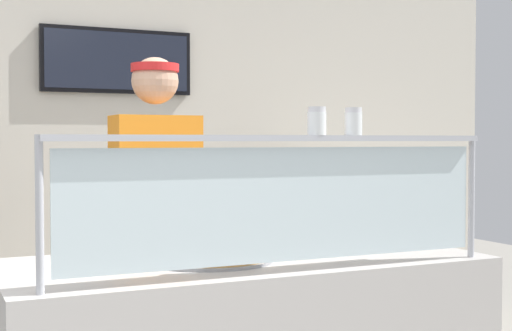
{
  "coord_description": "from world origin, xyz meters",
  "views": [
    {
      "loc": [
        -0.21,
        -2.06,
        1.39
      ],
      "look_at": [
        0.95,
        0.43,
        1.29
      ],
      "focal_mm": 50.88,
      "sensor_mm": 36.0,
      "label": 1
    }
  ],
  "objects": [
    {
      "name": "shop_rear_unit",
      "position": [
        0.89,
        2.66,
        1.36
      ],
      "size": [
        6.17,
        0.13,
        2.7
      ],
      "color": "silver",
      "rests_on": "ground"
    },
    {
      "name": "worker_figure",
      "position": [
        0.76,
        1.06,
        1.01
      ],
      "size": [
        0.41,
        0.5,
        1.76
      ],
      "color": "#23232D",
      "rests_on": "ground"
    },
    {
      "name": "pepper_flake_shaker",
      "position": [
        1.15,
        0.06,
        1.45
      ],
      "size": [
        0.06,
        0.06,
        0.1
      ],
      "color": "white",
      "rests_on": "sneeze_guard"
    },
    {
      "name": "pizza_server",
      "position": [
        0.74,
        0.38,
        0.99
      ],
      "size": [
        0.11,
        0.29,
        0.01
      ],
      "primitive_type": "cube",
      "rotation": [
        0.0,
        0.0,
        0.11
      ],
      "color": "#ADAFB7",
      "rests_on": "pizza_tray"
    },
    {
      "name": "pizza_box_stack",
      "position": [
        2.44,
        2.17,
        1.02
      ],
      "size": [
        0.48,
        0.47,
        0.22
      ],
      "color": "silver",
      "rests_on": "prep_shelf"
    },
    {
      "name": "sneeze_guard",
      "position": [
        0.89,
        0.06,
        1.24
      ],
      "size": [
        1.6,
        0.06,
        0.46
      ],
      "color": "#B2B5BC",
      "rests_on": "serving_counter"
    },
    {
      "name": "prep_shelf",
      "position": [
        2.45,
        2.17,
        0.45
      ],
      "size": [
        0.7,
        0.55,
        0.91
      ],
      "primitive_type": "cube",
      "color": "#B7BABF",
      "rests_on": "ground"
    },
    {
      "name": "pizza_tray",
      "position": [
        0.75,
        0.4,
        0.97
      ],
      "size": [
        0.48,
        0.48,
        0.04
      ],
      "color": "#9EA0A8",
      "rests_on": "serving_counter"
    },
    {
      "name": "parmesan_shaker",
      "position": [
        1.0,
        0.06,
        1.45
      ],
      "size": [
        0.06,
        0.06,
        0.1
      ],
      "color": "white",
      "rests_on": "sneeze_guard"
    }
  ]
}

